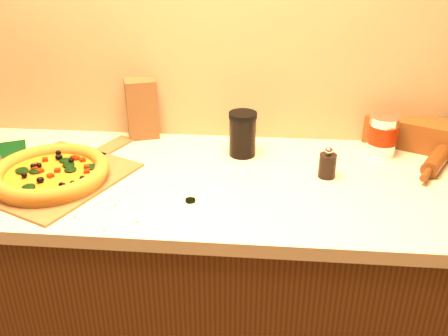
{
  "coord_description": "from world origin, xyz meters",
  "views": [
    {
      "loc": [
        0.2,
        0.08,
        1.62
      ],
      "look_at": [
        0.08,
        1.38,
        0.96
      ],
      "focal_mm": 40.0,
      "sensor_mm": 36.0,
      "label": 1
    }
  ],
  "objects_px": {
    "rolling_pin": "(440,155)",
    "coffee_canister": "(383,135)",
    "pepper_grinder": "(327,165)",
    "pizza": "(50,173)",
    "pizza_peel": "(58,175)",
    "dark_jar": "(243,134)"
  },
  "relations": [
    {
      "from": "coffee_canister",
      "to": "pizza_peel",
      "type": "bearing_deg",
      "value": -165.96
    },
    {
      "from": "pizza_peel",
      "to": "pizza",
      "type": "height_order",
      "value": "pizza"
    },
    {
      "from": "pizza",
      "to": "rolling_pin",
      "type": "relative_size",
      "value": 1.0
    },
    {
      "from": "pizza",
      "to": "dark_jar",
      "type": "relative_size",
      "value": 2.34
    },
    {
      "from": "pizza_peel",
      "to": "pepper_grinder",
      "type": "distance_m",
      "value": 0.83
    },
    {
      "from": "pizza",
      "to": "rolling_pin",
      "type": "bearing_deg",
      "value": 11.16
    },
    {
      "from": "pizza",
      "to": "dark_jar",
      "type": "bearing_deg",
      "value": 23.44
    },
    {
      "from": "rolling_pin",
      "to": "coffee_canister",
      "type": "relative_size",
      "value": 2.58
    },
    {
      "from": "coffee_canister",
      "to": "dark_jar",
      "type": "height_order",
      "value": "dark_jar"
    },
    {
      "from": "pepper_grinder",
      "to": "rolling_pin",
      "type": "xyz_separation_m",
      "value": [
        0.37,
        0.13,
        -0.01
      ]
    },
    {
      "from": "pepper_grinder",
      "to": "rolling_pin",
      "type": "height_order",
      "value": "pepper_grinder"
    },
    {
      "from": "coffee_canister",
      "to": "dark_jar",
      "type": "xyz_separation_m",
      "value": [
        -0.46,
        -0.05,
        0.01
      ]
    },
    {
      "from": "pepper_grinder",
      "to": "coffee_canister",
      "type": "height_order",
      "value": "coffee_canister"
    },
    {
      "from": "pizza_peel",
      "to": "dark_jar",
      "type": "bearing_deg",
      "value": 45.1
    },
    {
      "from": "pizza",
      "to": "rolling_pin",
      "type": "distance_m",
      "value": 1.23
    },
    {
      "from": "pizza_peel",
      "to": "dark_jar",
      "type": "height_order",
      "value": "dark_jar"
    },
    {
      "from": "dark_jar",
      "to": "pizza_peel",
      "type": "bearing_deg",
      "value": -159.42
    },
    {
      "from": "pizza_peel",
      "to": "rolling_pin",
      "type": "xyz_separation_m",
      "value": [
        1.2,
        0.2,
        0.02
      ]
    },
    {
      "from": "pizza",
      "to": "coffee_canister",
      "type": "bearing_deg",
      "value": 15.78
    },
    {
      "from": "pepper_grinder",
      "to": "pizza_peel",
      "type": "bearing_deg",
      "value": -174.95
    },
    {
      "from": "pepper_grinder",
      "to": "rolling_pin",
      "type": "bearing_deg",
      "value": 19.1
    },
    {
      "from": "pepper_grinder",
      "to": "coffee_canister",
      "type": "distance_m",
      "value": 0.27
    }
  ]
}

